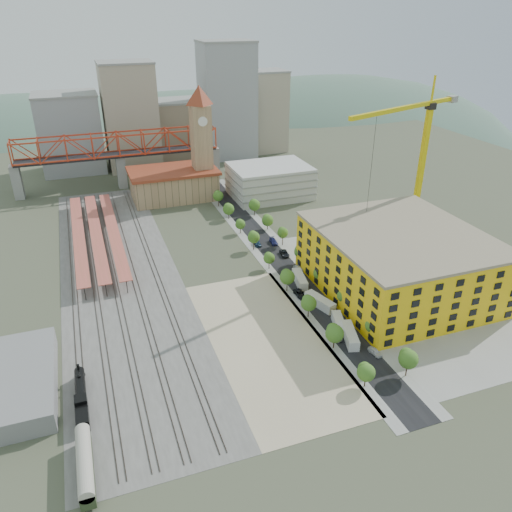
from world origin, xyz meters
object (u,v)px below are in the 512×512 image
object	(u,v)px
locomotive	(81,396)
car_0	(336,336)
tower_crane	(418,146)
construction_building	(399,261)
clock_tower	(201,132)
site_trailer_c	(320,302)
site_trailer_d	(300,279)
site_trailer_a	(350,335)
coach	(85,465)
site_trailer_b	(339,324)

from	to	relation	value
locomotive	car_0	world-z (taller)	locomotive
tower_crane	construction_building	bearing A→B (deg)	-129.28
clock_tower	site_trailer_c	world-z (taller)	clock_tower
clock_tower	site_trailer_d	xyz separation A→B (m)	(8.00, -87.19, -27.29)
construction_building	tower_crane	bearing A→B (deg)	50.72
construction_building	site_trailer_d	bearing A→B (deg)	153.78
site_trailer_a	tower_crane	bearing A→B (deg)	59.74
clock_tower	tower_crane	size ratio (longest dim) A/B	0.90
coach	site_trailer_a	world-z (taller)	coach
clock_tower	site_trailer_d	world-z (taller)	clock_tower
site_trailer_a	site_trailer_c	bearing A→B (deg)	106.54
construction_building	site_trailer_d	world-z (taller)	construction_building
construction_building	car_0	world-z (taller)	construction_building
car_0	site_trailer_b	bearing A→B (deg)	46.75
locomotive	coach	distance (m)	20.06
locomotive	site_trailer_a	world-z (taller)	locomotive
locomotive	tower_crane	size ratio (longest dim) A/B	0.34
locomotive	site_trailer_d	xyz separation A→B (m)	(66.00, 31.32, -0.43)
construction_building	coach	xyz separation A→B (m)	(-92.00, -38.56, -6.68)
clock_tower	site_trailer_d	distance (m)	91.71
locomotive	tower_crane	bearing A→B (deg)	21.53
coach	site_trailer_a	bearing A→B (deg)	17.04
site_trailer_c	car_0	size ratio (longest dim) A/B	2.42
construction_building	site_trailer_d	distance (m)	30.07
site_trailer_a	car_0	bearing A→B (deg)	166.97
clock_tower	coach	distance (m)	152.43
site_trailer_c	site_trailer_d	world-z (taller)	site_trailer_c
site_trailer_b	site_trailer_d	size ratio (longest dim) A/B	0.91
tower_crane	car_0	xyz separation A→B (m)	(-50.49, -42.90, -34.80)
construction_building	coach	size ratio (longest dim) A/B	3.09
site_trailer_c	site_trailer_d	bearing A→B (deg)	72.76
clock_tower	site_trailer_c	bearing A→B (deg)	-85.48
locomotive	site_trailer_b	world-z (taller)	locomotive
coach	tower_crane	distance (m)	134.75
locomotive	site_trailer_a	size ratio (longest dim) A/B	1.90
site_trailer_a	site_trailer_b	world-z (taller)	site_trailer_a
locomotive	clock_tower	bearing A→B (deg)	63.92
clock_tower	car_0	xyz separation A→B (m)	(5.00, -116.62, -27.97)
site_trailer_a	site_trailer_c	xyz separation A→B (m)	(0.00, 17.16, 0.01)
site_trailer_d	clock_tower	bearing A→B (deg)	105.49
site_trailer_a	site_trailer_c	world-z (taller)	site_trailer_c
clock_tower	construction_building	distance (m)	107.36
site_trailer_c	car_0	bearing A→B (deg)	-118.23
clock_tower	coach	xyz separation A→B (m)	(-58.00, -138.55, -25.96)
site_trailer_b	car_0	world-z (taller)	site_trailer_b
locomotive	site_trailer_d	world-z (taller)	locomotive
coach	car_0	bearing A→B (deg)	19.19
locomotive	car_0	xyz separation A→B (m)	(63.00, 1.89, -1.10)
clock_tower	site_trailer_c	distance (m)	105.08
coach	tower_crane	bearing A→B (deg)	29.74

